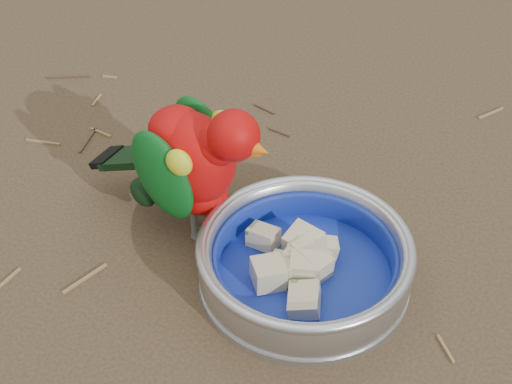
% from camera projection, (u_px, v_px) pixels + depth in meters
% --- Properties ---
extents(ground, '(60.00, 60.00, 0.00)m').
position_uv_depth(ground, '(262.00, 280.00, 0.89)').
color(ground, '#473525').
extents(food_bowl, '(0.24, 0.24, 0.02)m').
position_uv_depth(food_bowl, '(304.00, 278.00, 0.88)').
color(food_bowl, '#B2B2BA').
rests_on(food_bowl, ground).
extents(bowl_wall, '(0.24, 0.24, 0.04)m').
position_uv_depth(bowl_wall, '(305.00, 259.00, 0.86)').
color(bowl_wall, '#B2B2BA').
rests_on(bowl_wall, food_bowl).
extents(fruit_wedges, '(0.14, 0.14, 0.03)m').
position_uv_depth(fruit_wedges, '(305.00, 264.00, 0.86)').
color(fruit_wedges, beige).
rests_on(fruit_wedges, food_bowl).
extents(lory_parrot, '(0.23, 0.13, 0.18)m').
position_uv_depth(lory_parrot, '(194.00, 169.00, 0.90)').
color(lory_parrot, '#B20707').
rests_on(lory_parrot, ground).
extents(ground_debris, '(0.90, 0.80, 0.01)m').
position_uv_depth(ground_debris, '(295.00, 251.00, 0.92)').
color(ground_debris, olive).
rests_on(ground_debris, ground).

